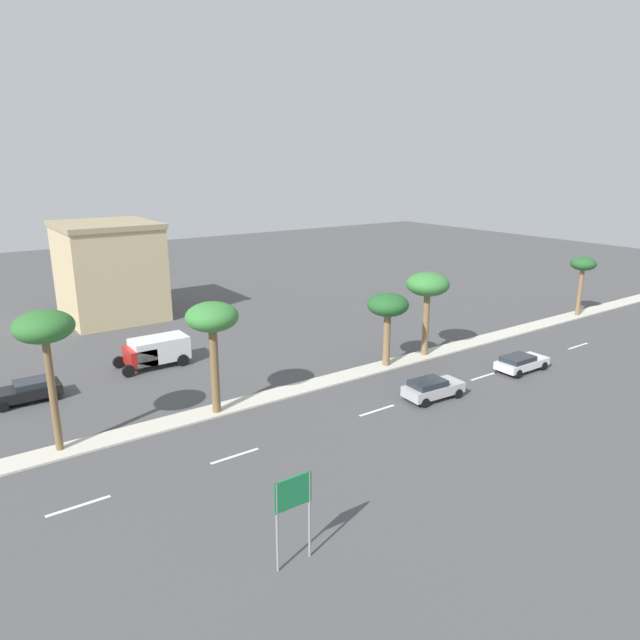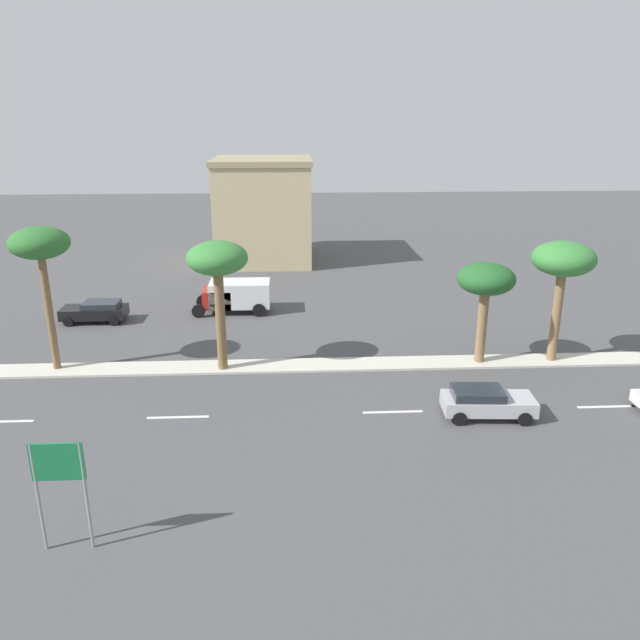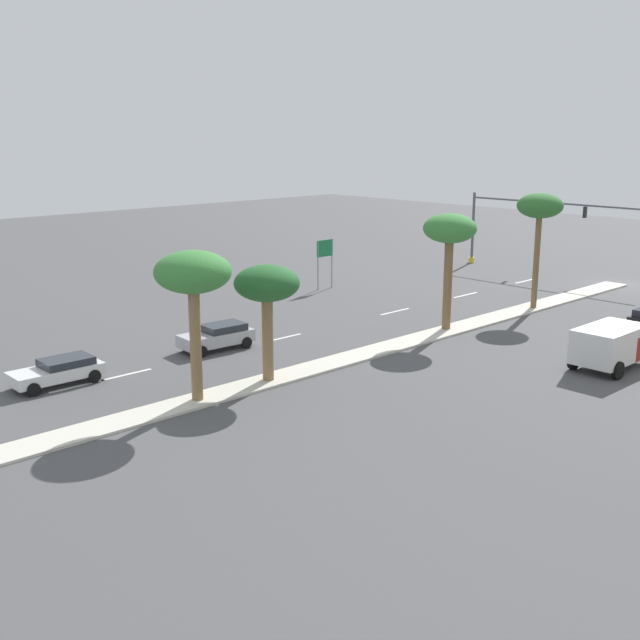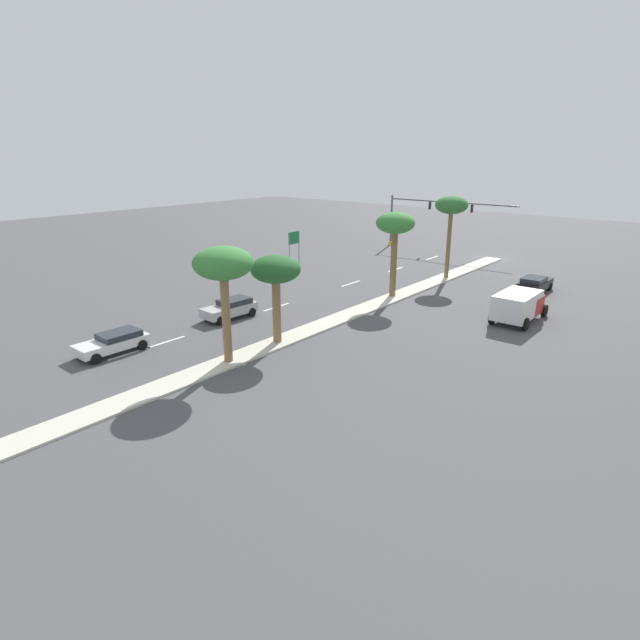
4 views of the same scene
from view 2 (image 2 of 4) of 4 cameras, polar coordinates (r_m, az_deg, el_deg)
name	(u,v)px [view 2 (image 2 of 4)]	position (r m, az deg, el deg)	size (l,w,h in m)	color
ground_plane	(444,363)	(34.87, 11.47, -3.98)	(160.00, 160.00, 0.00)	#4C4C4F
median_curb	(612,359)	(38.36, 25.53, -3.29)	(1.80, 86.38, 0.12)	beige
lane_stripe_rear	(2,422)	(31.44, -27.45, -8.37)	(0.20, 2.80, 0.01)	silver
lane_stripe_near	(178,417)	(29.08, -13.06, -8.79)	(0.20, 2.80, 0.01)	silver
lane_stripe_left	(393,412)	(29.01, 6.77, -8.48)	(0.20, 2.80, 0.01)	silver
lane_stripe_far	(606,407)	(32.29, 25.05, -7.31)	(0.20, 2.80, 0.01)	silver
directional_road_sign	(59,473)	(20.85, -23.10, -12.96)	(0.10, 1.62, 3.76)	gray
commercial_building	(264,210)	(58.44, -5.26, 10.15)	(10.12, 8.88, 9.42)	#C6B284
palm_tree_inboard	(40,247)	(34.39, -24.58, 6.17)	(3.01, 3.01, 7.68)	brown
palm_tree_far	(217,263)	(31.92, -9.51, 5.25)	(3.15, 3.15, 6.94)	brown
palm_tree_leading	(486,282)	(33.94, 15.14, 3.43)	(3.10, 3.10, 5.57)	olive
palm_tree_front	(563,262)	(35.22, 21.66, 5.02)	(3.34, 3.34, 6.68)	olive
sedan_black_leading	(96,311)	(43.41, -20.11, 0.80)	(1.99, 4.19, 1.39)	black
sedan_silver_inboard	(486,402)	(29.08, 15.16, -7.34)	(2.08, 4.21, 1.38)	#B2B2B7
box_truck	(234,295)	(43.17, -7.97, 2.32)	(2.60, 5.29, 2.17)	#B21E19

